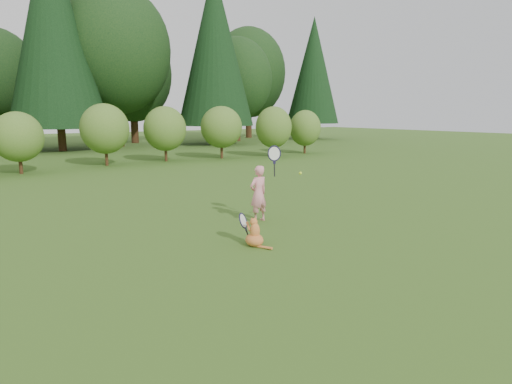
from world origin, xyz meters
TOP-DOWN VIEW (x-y plane):
  - ground at (0.00, 0.00)m, footprint 100.00×100.00m
  - shrub_row at (0.00, 13.00)m, footprint 28.00×3.00m
  - woodland_backdrop at (0.00, 23.00)m, footprint 48.00×10.00m
  - child at (0.31, 0.85)m, footprint 0.73×0.45m
  - cat at (-0.80, -0.61)m, footprint 0.40×0.79m
  - tennis_ball at (0.78, -0.03)m, footprint 0.07×0.07m

SIDE VIEW (x-z plane):
  - ground at x=0.00m, z-range 0.00..0.00m
  - cat at x=-0.80m, z-range -0.09..0.65m
  - child at x=0.31m, z-range -0.29..1.64m
  - tennis_ball at x=0.78m, z-range 1.15..1.21m
  - shrub_row at x=0.00m, z-range 0.00..2.80m
  - woodland_backdrop at x=0.00m, z-range 0.00..15.00m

